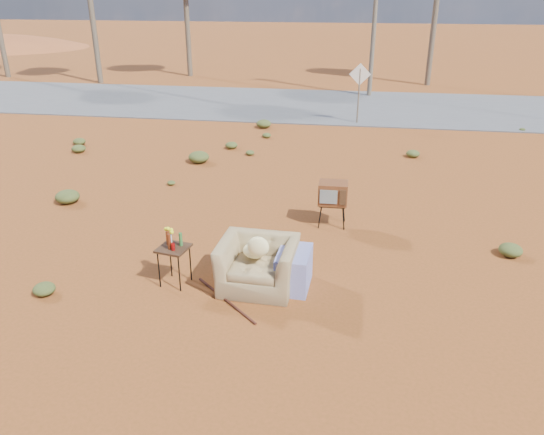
# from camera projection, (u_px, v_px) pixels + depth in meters

# --- Properties ---
(ground) EXTENTS (140.00, 140.00, 0.00)m
(ground) POSITION_uv_depth(u_px,v_px,m) (262.00, 285.00, 9.14)
(ground) COLOR brown
(ground) RESTS_ON ground
(highway) EXTENTS (140.00, 7.00, 0.04)m
(highway) POSITION_uv_depth(u_px,v_px,m) (322.00, 105.00, 22.70)
(highway) COLOR #565659
(highway) RESTS_ON ground
(armchair) EXTENTS (1.55, 0.97, 1.12)m
(armchair) POSITION_uv_depth(u_px,v_px,m) (264.00, 259.00, 8.89)
(armchair) COLOR #91784F
(armchair) RESTS_ON ground
(tv_unit) EXTENTS (0.61, 0.49, 0.97)m
(tv_unit) POSITION_uv_depth(u_px,v_px,m) (333.00, 194.00, 11.14)
(tv_unit) COLOR black
(tv_unit) RESTS_ON ground
(side_table) EXTENTS (0.57, 0.57, 0.99)m
(side_table) POSITION_uv_depth(u_px,v_px,m) (172.00, 245.00, 8.93)
(side_table) COLOR #382114
(side_table) RESTS_ON ground
(rusty_bar) EXTENTS (1.24, 1.20, 0.04)m
(rusty_bar) POSITION_uv_depth(u_px,v_px,m) (226.00, 300.00, 8.66)
(rusty_bar) COLOR #451C12
(rusty_bar) RESTS_ON ground
(road_sign) EXTENTS (0.78, 0.06, 2.19)m
(road_sign) POSITION_uv_depth(u_px,v_px,m) (359.00, 83.00, 19.17)
(road_sign) COLOR brown
(road_sign) RESTS_ON ground
(utility_pole_center) EXTENTS (1.40, 0.20, 8.00)m
(utility_pole_center) POSITION_uv_depth(u_px,v_px,m) (376.00, 0.00, 23.01)
(utility_pole_center) COLOR brown
(utility_pole_center) RESTS_ON ground
(scrub_patch) EXTENTS (17.49, 8.07, 0.33)m
(scrub_patch) POSITION_uv_depth(u_px,v_px,m) (260.00, 187.00, 13.19)
(scrub_patch) COLOR #434C21
(scrub_patch) RESTS_ON ground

